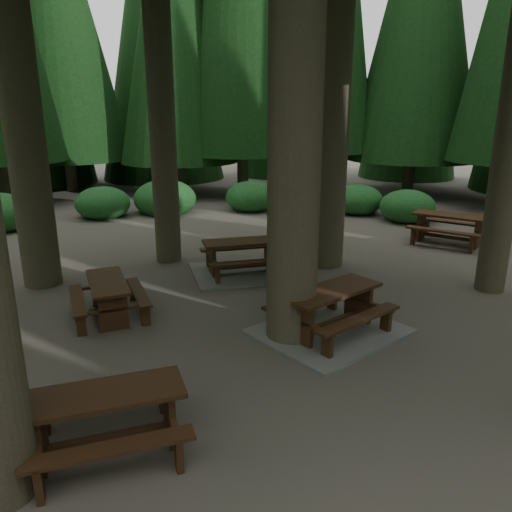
{
  "coord_description": "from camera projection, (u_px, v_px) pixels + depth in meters",
  "views": [
    {
      "loc": [
        -0.69,
        -7.49,
        3.78
      ],
      "look_at": [
        0.34,
        1.42,
        1.1
      ],
      "focal_mm": 35.0,
      "sensor_mm": 36.0,
      "label": 1
    }
  ],
  "objects": [
    {
      "name": "ground",
      "position": [
        245.0,
        344.0,
        8.29
      ],
      "size": [
        80.0,
        80.0,
        0.0
      ],
      "primitive_type": "plane",
      "color": "#595048",
      "rests_on": "ground"
    },
    {
      "name": "picnic_table_a",
      "position": [
        330.0,
        318.0,
        8.65
      ],
      "size": [
        3.08,
        2.96,
        0.81
      ],
      "rotation": [
        0.0,
        0.0,
        0.58
      ],
      "color": "gray",
      "rests_on": "ground"
    },
    {
      "name": "picnic_table_b",
      "position": [
        108.0,
        293.0,
        9.26
      ],
      "size": [
        1.73,
        1.95,
        0.71
      ],
      "rotation": [
        0.0,
        0.0,
        1.85
      ],
      "color": "#351E10",
      "rests_on": "ground"
    },
    {
      "name": "picnic_table_c",
      "position": [
        244.0,
        262.0,
        11.75
      ],
      "size": [
        2.62,
        2.27,
        0.8
      ],
      "rotation": [
        0.0,
        0.0,
        0.14
      ],
      "color": "gray",
      "rests_on": "ground"
    },
    {
      "name": "picnic_table_d",
      "position": [
        449.0,
        224.0,
        14.26
      ],
      "size": [
        2.54,
        2.51,
        0.86
      ],
      "rotation": [
        0.0,
        0.0,
        -0.72
      ],
      "color": "#351E10",
      "rests_on": "ground"
    },
    {
      "name": "picnic_table_e",
      "position": [
        106.0,
        412.0,
        5.6
      ],
      "size": [
        2.0,
        1.74,
        0.76
      ],
      "rotation": [
        0.0,
        0.0,
        0.21
      ],
      "color": "#351E10",
      "rests_on": "ground"
    },
    {
      "name": "shrub_ring",
      "position": [
        280.0,
        303.0,
        8.97
      ],
      "size": [
        23.86,
        24.64,
        1.49
      ],
      "color": "#1B4E1A",
      "rests_on": "ground"
    }
  ]
}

